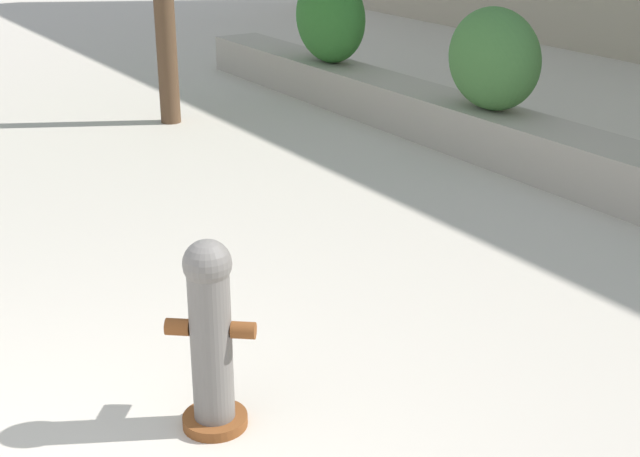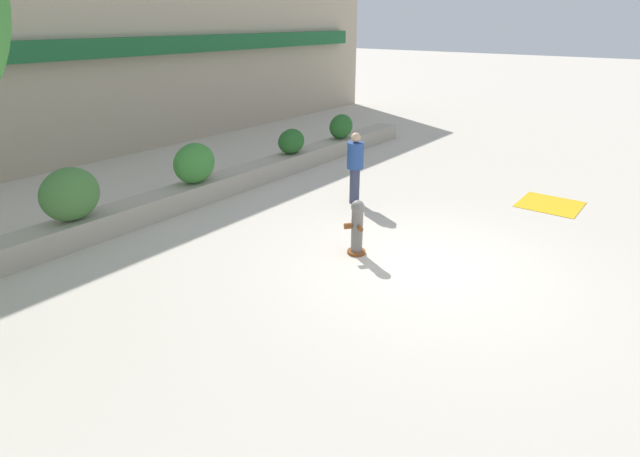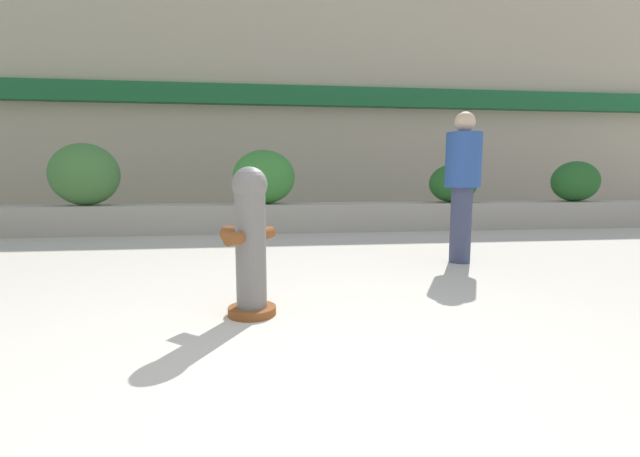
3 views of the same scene
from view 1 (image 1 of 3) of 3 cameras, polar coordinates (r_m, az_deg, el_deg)
The scene contains 3 objects.
hedge_bush_0 at distance 11.84m, azimuth 0.64°, elevation 13.35°, with size 1.26×0.69×1.16m, color #2D6B28.
hedge_bush_1 at distance 9.48m, azimuth 11.05°, elevation 10.60°, with size 1.17×0.69×1.06m, color #427538.
fire_hydrant at distance 4.69m, azimuth -6.99°, elevation -6.73°, with size 0.49×0.49×1.08m.
Camera 1 is at (3.45, -0.45, 2.76)m, focal length 50.00 mm.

